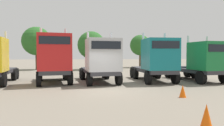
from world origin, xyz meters
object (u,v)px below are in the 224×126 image
at_px(semi_truck_red, 54,58).
at_px(semi_truck_teal, 157,60).
at_px(semi_truck_silver, 101,61).
at_px(traffic_cone_near, 183,91).
at_px(semi_truck_green, 203,61).
at_px(traffic_cone_mid, 206,116).

height_order(semi_truck_red, semi_truck_teal, semi_truck_red).
xyz_separation_m(semi_truck_silver, traffic_cone_near, (3.88, -5.92, -1.45)).
distance_m(semi_truck_red, semi_truck_teal, 8.22).
bearing_deg(semi_truck_silver, semi_truck_green, 81.76).
distance_m(semi_truck_teal, traffic_cone_mid, 10.84).
relative_size(semi_truck_silver, traffic_cone_mid, 8.96).
distance_m(semi_truck_red, traffic_cone_near, 9.84).
height_order(semi_truck_silver, traffic_cone_mid, semi_truck_silver).
relative_size(semi_truck_red, semi_truck_green, 0.96).
distance_m(semi_truck_teal, traffic_cone_near, 6.30).
height_order(semi_truck_silver, semi_truck_teal, semi_truck_teal).
height_order(semi_truck_red, semi_truck_green, semi_truck_red).
xyz_separation_m(semi_truck_silver, traffic_cone_mid, (2.47, -10.37, -1.42)).
height_order(semi_truck_green, traffic_cone_near, semi_truck_green).
relative_size(traffic_cone_near, traffic_cone_mid, 0.91).
bearing_deg(traffic_cone_near, semi_truck_teal, 83.34).
bearing_deg(semi_truck_green, semi_truck_silver, -98.73).
bearing_deg(semi_truck_green, semi_truck_teal, -102.32).
bearing_deg(semi_truck_teal, traffic_cone_near, -7.33).
xyz_separation_m(semi_truck_silver, semi_truck_teal, (4.59, 0.16, 0.05)).
height_order(semi_truck_red, semi_truck_silver, semi_truck_red).
distance_m(semi_truck_green, traffic_cone_mid, 11.92).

